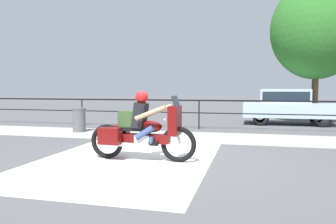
% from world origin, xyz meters
% --- Properties ---
extents(ground_plane, '(120.00, 120.00, 0.00)m').
position_xyz_m(ground_plane, '(0.00, 0.00, 0.00)').
color(ground_plane, '#4C4C4F').
extents(sidewalk_band, '(44.00, 2.40, 0.01)m').
position_xyz_m(sidewalk_band, '(0.00, 3.40, 0.01)').
color(sidewalk_band, '#99968E').
rests_on(sidewalk_band, ground).
extents(crosswalk_band, '(3.79, 6.00, 0.01)m').
position_xyz_m(crosswalk_band, '(-0.75, -0.20, 0.00)').
color(crosswalk_band, silver).
rests_on(crosswalk_band, ground).
extents(fence_railing, '(36.00, 0.05, 1.16)m').
position_xyz_m(fence_railing, '(0.00, 5.54, 0.92)').
color(fence_railing, black).
rests_on(fence_railing, ground).
extents(motorcycle, '(2.47, 0.76, 1.56)m').
position_xyz_m(motorcycle, '(-0.41, -0.36, 0.69)').
color(motorcycle, black).
rests_on(motorcycle, ground).
extents(parked_car, '(3.99, 1.71, 1.58)m').
position_xyz_m(parked_car, '(3.55, 8.12, 0.90)').
color(parked_car, '#9EB2C6').
rests_on(parked_car, ground).
extents(trash_bin, '(0.49, 0.49, 0.89)m').
position_xyz_m(trash_bin, '(-4.16, 3.60, 0.45)').
color(trash_bin, '#515156').
rests_on(trash_bin, ground).
extents(tree_behind_sign, '(4.08, 4.08, 6.51)m').
position_xyz_m(tree_behind_sign, '(4.83, 8.98, 4.26)').
color(tree_behind_sign, brown).
rests_on(tree_behind_sign, ground).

